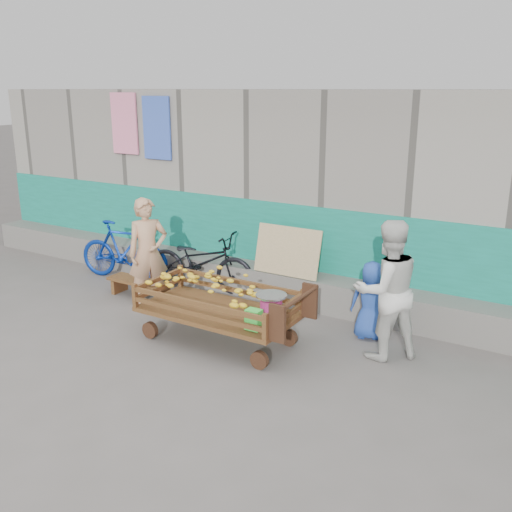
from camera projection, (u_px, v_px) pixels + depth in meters
The scene contains 9 objects.
ground at pixel (174, 358), 6.63m from camera, with size 80.00×80.00×0.00m, color #5E5955.
building_wall at pixel (324, 185), 9.54m from camera, with size 12.00×3.50×3.00m.
banana_cart at pixel (215, 295), 6.91m from camera, with size 2.10×0.96×0.89m.
bench at pixel (140, 285), 8.52m from camera, with size 1.06×0.32×0.27m.
vendor_man at pixel (148, 253), 8.04m from camera, with size 0.57×0.38×1.57m, color tan.
woman at pixel (387, 290), 6.47m from camera, with size 0.80×0.62×1.64m, color silver.
child at pixel (370, 300), 7.05m from camera, with size 0.49×0.32×0.99m, color #264CB3.
bicycle_dark at pixel (200, 262), 8.73m from camera, with size 0.62×1.77×0.93m, color black.
bicycle_blue at pixel (124, 251), 9.25m from camera, with size 0.46×1.61×0.97m, color #0A2C93.
Camera 1 is at (3.93, -4.65, 3.02)m, focal length 40.00 mm.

